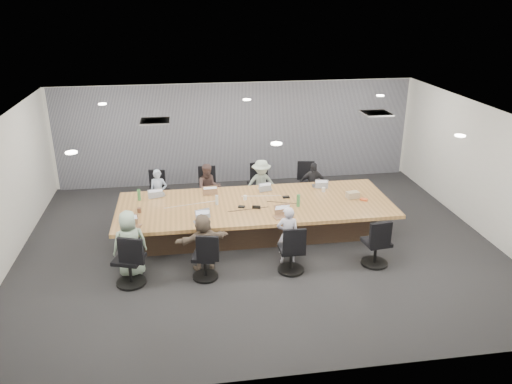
{
  "coord_description": "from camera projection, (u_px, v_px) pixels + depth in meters",
  "views": [
    {
      "loc": [
        -1.5,
        -9.45,
        5.05
      ],
      "look_at": [
        0.0,
        0.4,
        1.05
      ],
      "focal_mm": 35.0,
      "sensor_mm": 36.0,
      "label": 1
    }
  ],
  "objects": [
    {
      "name": "laptop_0",
      "position": [
        157.0,
        195.0,
        11.38
      ],
      "size": [
        0.37,
        0.29,
        0.02
      ],
      "primitive_type": "cube",
      "rotation": [
        0.0,
        0.0,
        3.34
      ],
      "color": "#B2B2B7",
      "rests_on": "conference_table"
    },
    {
      "name": "floor",
      "position": [
        259.0,
        244.0,
        10.76
      ],
      "size": [
        10.0,
        8.0,
        0.0
      ],
      "primitive_type": "cube",
      "color": "#262627",
      "rests_on": "ground"
    },
    {
      "name": "person_3",
      "position": [
        313.0,
        184.0,
        12.47
      ],
      "size": [
        0.72,
        0.41,
        1.15
      ],
      "primitive_type": "imported",
      "rotation": [
        0.0,
        0.0,
        6.09
      ],
      "color": "#232327",
      "rests_on": "ground"
    },
    {
      "name": "stapler",
      "position": [
        256.0,
        207.0,
        10.67
      ],
      "size": [
        0.18,
        0.09,
        0.07
      ],
      "primitive_type": "cube",
      "rotation": [
        0.0,
        0.0,
        -0.28
      ],
      "color": "black",
      "rests_on": "conference_table"
    },
    {
      "name": "curtain",
      "position": [
        237.0,
        134.0,
        13.84
      ],
      "size": [
        9.8,
        0.04,
        2.8
      ],
      "primitive_type": "cube",
      "color": "gray",
      "rests_on": "ground"
    },
    {
      "name": "bottle_clear",
      "position": [
        217.0,
        200.0,
        10.84
      ],
      "size": [
        0.08,
        0.08,
        0.22
      ],
      "primitive_type": "cylinder",
      "rotation": [
        0.0,
        0.0,
        0.33
      ],
      "color": "silver",
      "rests_on": "conference_table"
    },
    {
      "name": "wall_back",
      "position": [
        237.0,
        133.0,
        13.91
      ],
      "size": [
        10.0,
        0.0,
        2.8
      ],
      "primitive_type": "cube",
      "rotation": [
        1.57,
        0.0,
        0.0
      ],
      "color": "silver",
      "rests_on": "ground"
    },
    {
      "name": "conference_table",
      "position": [
        255.0,
        217.0,
        11.07
      ],
      "size": [
        6.0,
        2.2,
        0.74
      ],
      "color": "#473325",
      "rests_on": "ground"
    },
    {
      "name": "bottle_green_right",
      "position": [
        298.0,
        201.0,
        10.75
      ],
      "size": [
        0.09,
        0.09,
        0.27
      ],
      "primitive_type": "cylinder",
      "rotation": [
        0.0,
        0.0,
        -0.14
      ],
      "color": "#3F8045",
      "rests_on": "conference_table"
    },
    {
      "name": "person_0",
      "position": [
        159.0,
        193.0,
        11.94
      ],
      "size": [
        0.45,
        0.33,
        1.16
      ],
      "primitive_type": "imported",
      "rotation": [
        0.0,
        0.0,
        6.16
      ],
      "color": "#A8B8D4",
      "rests_on": "ground"
    },
    {
      "name": "person_6",
      "position": [
        288.0,
        235.0,
        9.82
      ],
      "size": [
        0.48,
        0.35,
        1.21
      ],
      "primitive_type": "imported",
      "rotation": [
        0.0,
        0.0,
        2.99
      ],
      "color": "silver",
      "rests_on": "ground"
    },
    {
      "name": "chair_0",
      "position": [
        160.0,
        196.0,
        12.34
      ],
      "size": [
        0.59,
        0.59,
        0.74
      ],
      "primitive_type": null,
      "rotation": [
        0.0,
        0.0,
        2.94
      ],
      "color": "black",
      "rests_on": "ground"
    },
    {
      "name": "laptop_1",
      "position": [
        210.0,
        192.0,
        11.54
      ],
      "size": [
        0.34,
        0.24,
        0.02
      ],
      "primitive_type": "cube",
      "rotation": [
        0.0,
        0.0,
        3.18
      ],
      "color": "#8C6647",
      "rests_on": "conference_table"
    },
    {
      "name": "person_4",
      "position": [
        130.0,
        244.0,
        9.38
      ],
      "size": [
        0.72,
        0.55,
        1.31
      ],
      "primitive_type": "imported",
      "rotation": [
        0.0,
        0.0,
        3.37
      ],
      "color": "#97B29A",
      "rests_on": "ground"
    },
    {
      "name": "chair_7",
      "position": [
        376.0,
        246.0,
        9.81
      ],
      "size": [
        0.62,
        0.62,
        0.83
      ],
      "primitive_type": null,
      "rotation": [
        0.0,
        0.0,
        0.13
      ],
      "color": "black",
      "rests_on": "ground"
    },
    {
      "name": "laptop_3",
      "position": [
        319.0,
        186.0,
        11.91
      ],
      "size": [
        0.34,
        0.26,
        0.02
      ],
      "primitive_type": "cube",
      "rotation": [
        0.0,
        0.0,
        2.99
      ],
      "color": "#B2B2B7",
      "rests_on": "conference_table"
    },
    {
      "name": "chair_3",
      "position": [
        309.0,
        186.0,
        12.86
      ],
      "size": [
        0.64,
        0.64,
        0.8
      ],
      "primitive_type": null,
      "rotation": [
        0.0,
        0.0,
        2.94
      ],
      "color": "black",
      "rests_on": "ground"
    },
    {
      "name": "laptop_5",
      "position": [
        202.0,
        222.0,
        10.04
      ],
      "size": [
        0.34,
        0.27,
        0.02
      ],
      "primitive_type": "cube",
      "rotation": [
        0.0,
        0.0,
        0.21
      ],
      "color": "#B2B2B7",
      "rests_on": "conference_table"
    },
    {
      "name": "person_2",
      "position": [
        261.0,
        185.0,
        12.27
      ],
      "size": [
        0.83,
        0.48,
        1.28
      ],
      "primitive_type": "imported",
      "rotation": [
        0.0,
        0.0,
        6.28
      ],
      "color": "#95A799",
      "rests_on": "ground"
    },
    {
      "name": "cup_white_near",
      "position": [
        324.0,
        190.0,
        11.57
      ],
      "size": [
        0.1,
        0.1,
        0.1
      ],
      "primitive_type": "cylinder",
      "rotation": [
        0.0,
        0.0,
        -0.23
      ],
      "color": "white",
      "rests_on": "conference_table"
    },
    {
      "name": "chair_4",
      "position": [
        129.0,
        263.0,
        9.14
      ],
      "size": [
        0.75,
        0.75,
        0.87
      ],
      "primitive_type": null,
      "rotation": [
        0.0,
        0.0,
        -0.34
      ],
      "color": "black",
      "rests_on": "ground"
    },
    {
      "name": "wall_right",
      "position": [
        484.0,
        171.0,
        10.94
      ],
      "size": [
        0.0,
        8.0,
        2.8
      ],
      "primitive_type": "cube",
      "rotation": [
        1.57,
        0.0,
        -1.57
      ],
      "color": "silver",
      "rests_on": "ground"
    },
    {
      "name": "laptop_4",
      "position": [
        132.0,
        227.0,
        9.85
      ],
      "size": [
        0.4,
        0.32,
        0.02
      ],
      "primitive_type": "cube",
      "rotation": [
        0.0,
        0.0,
        -0.25
      ],
      "color": "#8C6647",
      "rests_on": "conference_table"
    },
    {
      "name": "wall_left",
      "position": [
        1.0,
        197.0,
        9.54
      ],
      "size": [
        0.0,
        8.0,
        2.8
      ],
      "primitive_type": "cube",
      "rotation": [
        1.57,
        0.0,
        1.57
      ],
      "color": "silver",
      "rests_on": "ground"
    },
    {
      "name": "ceiling",
      "position": [
        259.0,
        116.0,
        9.72
      ],
      "size": [
        10.0,
        8.0,
        0.0
      ],
      "primitive_type": "cube",
      "color": "white",
      "rests_on": "wall_back"
    },
    {
      "name": "person_5",
      "position": [
        203.0,
        242.0,
        9.6
      ],
      "size": [
        1.12,
        0.57,
        1.16
      ],
      "primitive_type": "imported",
      "rotation": [
        0.0,
        0.0,
        3.36
      ],
      "color": "#756252",
      "rests_on": "ground"
    },
    {
      "name": "chair_6",
      "position": [
        291.0,
        253.0,
        9.57
      ],
      "size": [
        0.55,
        0.55,
        0.81
      ],
      "primitive_type": null,
      "rotation": [
        0.0,
        0.0,
        -0.02
      ],
      "color": "black",
      "rests_on": "ground"
    },
    {
      "name": "mic_left",
      "position": [
        242.0,
        207.0,
        10.74
      ],
      "size": [
        0.17,
        0.14,
        0.03
      ],
      "primitive_type": "cube",
      "rotation": [
        0.0,
        0.0,
        -0.36
      ],
      "color": "black",
      "rests_on": "conference_table"
    },
    {
      "name": "laptop_6",
      "position": [
        282.0,
        217.0,
        10.27
      ],
      "size": [
        0.38,
        0.29,
        0.02
      ],
      "primitive_type": "cube",
      "rotation": [
        0.0,
        0.0,
        0.18
      ],
      "color": "#8C6647",
      "rests_on": "conference_table"
    },
    {
      "name": "laptop_2",
      "position": [
        265.0,
        189.0,
        11.72
      ],
      "size": [
        0.33,
        0.25,
        0.02
      ],
      "primitive_type": "cube",
      "rotation": [
        0.0,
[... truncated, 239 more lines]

